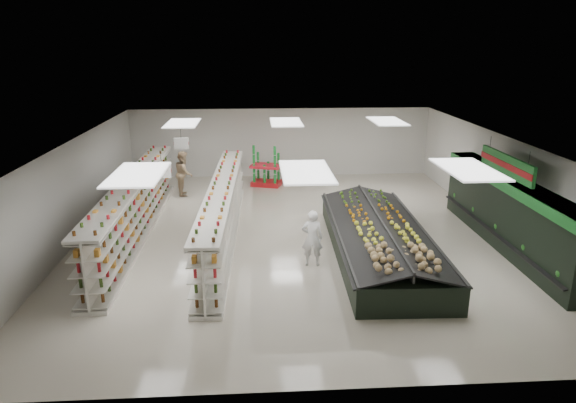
{
  "coord_description": "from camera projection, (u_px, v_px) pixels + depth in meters",
  "views": [
    {
      "loc": [
        -1.2,
        -15.95,
        6.14
      ],
      "look_at": [
        -0.17,
        0.19,
        1.11
      ],
      "focal_mm": 32.0,
      "sensor_mm": 36.0,
      "label": 1
    }
  ],
  "objects": [
    {
      "name": "wall_front",
      "position": [
        327.0,
        313.0,
        9.0
      ],
      "size": [
        14.0,
        0.02,
        3.2
      ],
      "primitive_type": "cube",
      "color": "silver",
      "rests_on": "floor"
    },
    {
      "name": "ceiling",
      "position": [
        294.0,
        140.0,
        16.14
      ],
      "size": [
        14.0,
        16.0,
        0.02
      ],
      "primitive_type": "cube",
      "color": "white",
      "rests_on": "wall_back"
    },
    {
      "name": "wall_back",
      "position": [
        281.0,
        143.0,
        24.24
      ],
      "size": [
        14.0,
        0.02,
        3.2
      ],
      "primitive_type": "cube",
      "color": "silver",
      "rests_on": "floor"
    },
    {
      "name": "floor",
      "position": [
        293.0,
        235.0,
        17.09
      ],
      "size": [
        16.0,
        16.0,
        0.0
      ],
      "primitive_type": "plane",
      "color": "beige",
      "rests_on": "ground"
    },
    {
      "name": "aisle_sign_far",
      "position": [
        181.0,
        143.0,
        17.95
      ],
      "size": [
        0.52,
        0.06,
        0.75
      ],
      "color": "white",
      "rests_on": "ceiling"
    },
    {
      "name": "hortifruti_banner",
      "position": [
        506.0,
        165.0,
        15.26
      ],
      "size": [
        0.12,
        3.2,
        0.95
      ],
      "color": "#207A2E",
      "rests_on": "ceiling"
    },
    {
      "name": "wall_left",
      "position": [
        73.0,
        193.0,
        16.19
      ],
      "size": [
        0.02,
        16.0,
        3.2
      ],
      "primitive_type": "cube",
      "color": "silver",
      "rests_on": "floor"
    },
    {
      "name": "gondola_center",
      "position": [
        223.0,
        214.0,
        16.56
      ],
      "size": [
        1.07,
        10.52,
        1.82
      ],
      "rotation": [
        0.0,
        0.0,
        -0.03
      ],
      "color": "white",
      "rests_on": "floor"
    },
    {
      "name": "produce_wall_case",
      "position": [
        510.0,
        210.0,
        15.69
      ],
      "size": [
        0.93,
        8.0,
        2.2
      ],
      "color": "black",
      "rests_on": "floor"
    },
    {
      "name": "wall_right",
      "position": [
        503.0,
        185.0,
        17.05
      ],
      "size": [
        0.02,
        16.0,
        3.2
      ],
      "primitive_type": "cube",
      "color": "silver",
      "rests_on": "floor"
    },
    {
      "name": "shopper_background",
      "position": [
        184.0,
        173.0,
        21.33
      ],
      "size": [
        0.65,
        0.95,
        1.85
      ],
      "primitive_type": "imported",
      "rotation": [
        0.0,
        0.0,
        1.68
      ],
      "color": "tan",
      "rests_on": "floor"
    },
    {
      "name": "shopper_main",
      "position": [
        312.0,
        238.0,
        14.54
      ],
      "size": [
        0.65,
        0.47,
        1.66
      ],
      "primitive_type": "imported",
      "rotation": [
        0.0,
        0.0,
        3.02
      ],
      "color": "white",
      "rests_on": "floor"
    },
    {
      "name": "produce_island",
      "position": [
        379.0,
        238.0,
        15.4
      ],
      "size": [
        3.0,
        7.74,
        1.14
      ],
      "rotation": [
        0.0,
        0.0,
        -0.03
      ],
      "color": "black",
      "rests_on": "floor"
    },
    {
      "name": "gondola_left",
      "position": [
        136.0,
        209.0,
        16.94
      ],
      "size": [
        0.9,
        10.93,
        1.89
      ],
      "rotation": [
        0.0,
        0.0,
        0.01
      ],
      "color": "white",
      "rests_on": "floor"
    },
    {
      "name": "aisle_sign_near",
      "position": [
        162.0,
        171.0,
        14.14
      ],
      "size": [
        0.52,
        0.06,
        0.75
      ],
      "color": "white",
      "rests_on": "ceiling"
    },
    {
      "name": "soda_endcap",
      "position": [
        266.0,
        168.0,
        22.75
      ],
      "size": [
        1.52,
        1.24,
        1.69
      ],
      "rotation": [
        0.0,
        0.0,
        -0.3
      ],
      "color": "red",
      "rests_on": "floor"
    }
  ]
}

